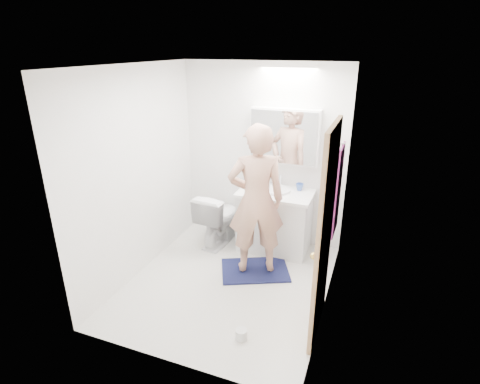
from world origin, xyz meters
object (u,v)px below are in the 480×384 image
at_px(medicine_cabinet, 284,136).
at_px(person, 256,201).
at_px(toilet, 219,218).
at_px(soap_bottle_a, 258,177).
at_px(vanity_cabinet, 275,222).
at_px(toothbrush_cup, 300,187).
at_px(soap_bottle_b, 263,179).
at_px(toilet_paper_roll, 241,334).

height_order(medicine_cabinet, person, medicine_cabinet).
height_order(toilet, soap_bottle_a, soap_bottle_a).
xyz_separation_m(vanity_cabinet, toothbrush_cup, (0.27, 0.16, 0.48)).
relative_size(medicine_cabinet, soap_bottle_b, 5.16).
xyz_separation_m(toilet, soap_bottle_b, (0.53, 0.30, 0.53)).
bearing_deg(toilet, medicine_cabinet, -151.87).
distance_m(person, toilet_paper_roll, 1.44).
bearing_deg(toilet, vanity_cabinet, -165.64).
height_order(person, soap_bottle_b, person).
bearing_deg(toilet, soap_bottle_b, -145.13).
bearing_deg(toilet_paper_roll, medicine_cabinet, 94.43).
bearing_deg(toilet_paper_roll, soap_bottle_b, 102.07).
xyz_separation_m(medicine_cabinet, soap_bottle_b, (-0.26, -0.03, -0.59)).
bearing_deg(soap_bottle_b, vanity_cabinet, -38.21).
distance_m(vanity_cabinet, toilet_paper_roll, 1.78).
distance_m(vanity_cabinet, soap_bottle_a, 0.64).
xyz_separation_m(person, toilet_paper_roll, (0.24, -1.12, -0.88)).
height_order(person, toilet_paper_roll, person).
bearing_deg(vanity_cabinet, toilet, -171.37).
bearing_deg(vanity_cabinet, medicine_cabinet, 81.67).
distance_m(person, soap_bottle_b, 0.82).
relative_size(person, toothbrush_cup, 17.80).
xyz_separation_m(vanity_cabinet, person, (-0.06, -0.62, 0.54)).
distance_m(soap_bottle_b, toothbrush_cup, 0.50).
xyz_separation_m(soap_bottle_a, toilet_paper_roll, (0.47, -1.89, -0.89)).
height_order(soap_bottle_a, toilet_paper_roll, soap_bottle_a).
bearing_deg(medicine_cabinet, toothbrush_cup, -11.73).
relative_size(toilet, soap_bottle_a, 3.12).
relative_size(vanity_cabinet, toothbrush_cup, 9.05).
bearing_deg(soap_bottle_b, person, -78.05).
height_order(vanity_cabinet, toilet, vanity_cabinet).
distance_m(vanity_cabinet, medicine_cabinet, 1.13).
relative_size(person, toilet_paper_roll, 16.09).
bearing_deg(medicine_cabinet, toilet_paper_roll, -85.57).
bearing_deg(soap_bottle_a, person, -73.30).
relative_size(soap_bottle_a, soap_bottle_b, 1.41).
xyz_separation_m(soap_bottle_a, soap_bottle_b, (0.06, 0.03, -0.04)).
relative_size(soap_bottle_a, toothbrush_cup, 2.43).
height_order(toilet, toothbrush_cup, toothbrush_cup).
relative_size(soap_bottle_b, toilet_paper_roll, 1.55).
xyz_separation_m(toilet, toilet_paper_roll, (0.94, -1.62, -0.33)).
distance_m(vanity_cabinet, toilet, 0.77).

